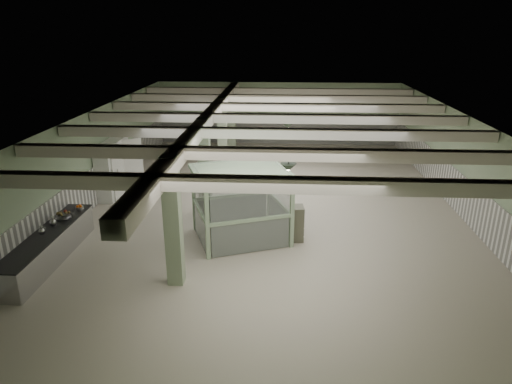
# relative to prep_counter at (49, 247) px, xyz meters

# --- Properties ---
(floor) EXTENTS (20.00, 20.00, 0.00)m
(floor) POSITION_rel_prep_counter_xyz_m (6.54, 5.05, -0.46)
(floor) COLOR #BDB6A6
(floor) RESTS_ON ground
(ceiling) EXTENTS (14.00, 20.00, 0.02)m
(ceiling) POSITION_rel_prep_counter_xyz_m (6.54, 5.05, 3.14)
(ceiling) COLOR beige
(ceiling) RESTS_ON wall_back
(wall_back) EXTENTS (14.00, 0.02, 3.60)m
(wall_back) POSITION_rel_prep_counter_xyz_m (6.54, 15.05, 1.34)
(wall_back) COLOR #A6BF99
(wall_back) RESTS_ON floor
(wall_front) EXTENTS (14.00, 0.02, 3.60)m
(wall_front) POSITION_rel_prep_counter_xyz_m (6.54, -4.95, 1.34)
(wall_front) COLOR #A6BF99
(wall_front) RESTS_ON floor
(wall_left) EXTENTS (0.02, 20.00, 3.60)m
(wall_left) POSITION_rel_prep_counter_xyz_m (-0.46, 5.05, 1.34)
(wall_left) COLOR #A6BF99
(wall_left) RESTS_ON floor
(wall_right) EXTENTS (0.02, 20.00, 3.60)m
(wall_right) POSITION_rel_prep_counter_xyz_m (13.54, 5.05, 1.34)
(wall_right) COLOR #A6BF99
(wall_right) RESTS_ON floor
(wainscot_left) EXTENTS (0.05, 19.90, 1.50)m
(wainscot_left) POSITION_rel_prep_counter_xyz_m (-0.43, 5.05, 0.29)
(wainscot_left) COLOR white
(wainscot_left) RESTS_ON floor
(wainscot_right) EXTENTS (0.05, 19.90, 1.50)m
(wainscot_right) POSITION_rel_prep_counter_xyz_m (13.52, 5.05, 0.29)
(wainscot_right) COLOR white
(wainscot_right) RESTS_ON floor
(wainscot_back) EXTENTS (13.90, 0.05, 1.50)m
(wainscot_back) POSITION_rel_prep_counter_xyz_m (6.54, 15.02, 0.29)
(wainscot_back) COLOR white
(wainscot_back) RESTS_ON floor
(girder) EXTENTS (0.45, 19.90, 0.40)m
(girder) POSITION_rel_prep_counter_xyz_m (4.04, 5.05, 2.92)
(girder) COLOR silver
(girder) RESTS_ON ceiling
(beam_a) EXTENTS (13.90, 0.35, 0.32)m
(beam_a) POSITION_rel_prep_counter_xyz_m (6.54, -2.45, 2.96)
(beam_a) COLOR silver
(beam_a) RESTS_ON ceiling
(beam_b) EXTENTS (13.90, 0.35, 0.32)m
(beam_b) POSITION_rel_prep_counter_xyz_m (6.54, 0.05, 2.96)
(beam_b) COLOR silver
(beam_b) RESTS_ON ceiling
(beam_c) EXTENTS (13.90, 0.35, 0.32)m
(beam_c) POSITION_rel_prep_counter_xyz_m (6.54, 2.55, 2.96)
(beam_c) COLOR silver
(beam_c) RESTS_ON ceiling
(beam_d) EXTENTS (13.90, 0.35, 0.32)m
(beam_d) POSITION_rel_prep_counter_xyz_m (6.54, 5.05, 2.96)
(beam_d) COLOR silver
(beam_d) RESTS_ON ceiling
(beam_e) EXTENTS (13.90, 0.35, 0.32)m
(beam_e) POSITION_rel_prep_counter_xyz_m (6.54, 7.55, 2.96)
(beam_e) COLOR silver
(beam_e) RESTS_ON ceiling
(beam_f) EXTENTS (13.90, 0.35, 0.32)m
(beam_f) POSITION_rel_prep_counter_xyz_m (6.54, 10.05, 2.96)
(beam_f) COLOR silver
(beam_f) RESTS_ON ceiling
(beam_g) EXTENTS (13.90, 0.35, 0.32)m
(beam_g) POSITION_rel_prep_counter_xyz_m (6.54, 12.55, 2.96)
(beam_g) COLOR silver
(beam_g) RESTS_ON ceiling
(column_a) EXTENTS (0.42, 0.42, 3.60)m
(column_a) POSITION_rel_prep_counter_xyz_m (4.04, -0.95, 1.34)
(column_a) COLOR #92A585
(column_a) RESTS_ON floor
(column_b) EXTENTS (0.42, 0.42, 3.60)m
(column_b) POSITION_rel_prep_counter_xyz_m (4.04, 4.05, 1.34)
(column_b) COLOR #92A585
(column_b) RESTS_ON floor
(column_c) EXTENTS (0.42, 0.42, 3.60)m
(column_c) POSITION_rel_prep_counter_xyz_m (4.04, 9.05, 1.34)
(column_c) COLOR #92A585
(column_c) RESTS_ON floor
(column_d) EXTENTS (0.42, 0.42, 3.60)m
(column_d) POSITION_rel_prep_counter_xyz_m (4.04, 13.05, 1.34)
(column_d) COLOR #92A585
(column_d) RESTS_ON floor
(pendant_front) EXTENTS (0.44, 0.44, 0.22)m
(pendant_front) POSITION_rel_prep_counter_xyz_m (7.04, 0.05, 2.59)
(pendant_front) COLOR #2D3D2E
(pendant_front) RESTS_ON ceiling
(pendant_mid) EXTENTS (0.44, 0.44, 0.22)m
(pendant_mid) POSITION_rel_prep_counter_xyz_m (7.04, 5.55, 2.59)
(pendant_mid) COLOR #2D3D2E
(pendant_mid) RESTS_ON ceiling
(pendant_back) EXTENTS (0.44, 0.44, 0.22)m
(pendant_back) POSITION_rel_prep_counter_xyz_m (7.04, 10.55, 2.59)
(pendant_back) COLOR #2D3D2E
(pendant_back) RESTS_ON ceiling
(prep_counter) EXTENTS (0.82, 4.68, 0.91)m
(prep_counter) POSITION_rel_prep_counter_xyz_m (0.00, 0.00, 0.00)
(prep_counter) COLOR #B2B3B7
(prep_counter) RESTS_ON floor
(pitcher_near) EXTENTS (0.25, 0.27, 0.27)m
(pitcher_near) POSITION_rel_prep_counter_xyz_m (-0.09, -0.08, 0.58)
(pitcher_near) COLOR #B2B3B7
(pitcher_near) RESTS_ON prep_counter
(pitcher_far) EXTENTS (0.29, 0.31, 0.31)m
(pitcher_far) POSITION_rel_prep_counter_xyz_m (-0.05, 0.54, 0.60)
(pitcher_far) COLOR #B2B3B7
(pitcher_far) RESTS_ON prep_counter
(veg_colander) EXTENTS (0.59, 0.59, 0.23)m
(veg_colander) POSITION_rel_prep_counter_xyz_m (-0.02, 1.12, 0.55)
(veg_colander) COLOR #47464C
(veg_colander) RESTS_ON prep_counter
(orange_bowl) EXTENTS (0.26, 0.26, 0.09)m
(orange_bowl) POSITION_rel_prep_counter_xyz_m (0.18, 1.90, 0.49)
(orange_bowl) COLOR #B2B2B7
(orange_bowl) RESTS_ON prep_counter
(walkin_cooler) EXTENTS (1.13, 2.47, 2.26)m
(walkin_cooler) POSITION_rel_prep_counter_xyz_m (-0.08, 5.90, 0.67)
(walkin_cooler) COLOR white
(walkin_cooler) RESTS_ON floor
(guard_booth) EXTENTS (3.62, 3.36, 2.39)m
(guard_booth) POSITION_rel_prep_counter_xyz_m (5.56, 1.95, 1.17)
(guard_booth) COLOR #A6C69E
(guard_booth) RESTS_ON floor
(filing_cabinet) EXTENTS (0.43, 0.58, 1.18)m
(filing_cabinet) POSITION_rel_prep_counter_xyz_m (7.40, 1.91, 0.13)
(filing_cabinet) COLOR #626251
(filing_cabinet) RESTS_ON floor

